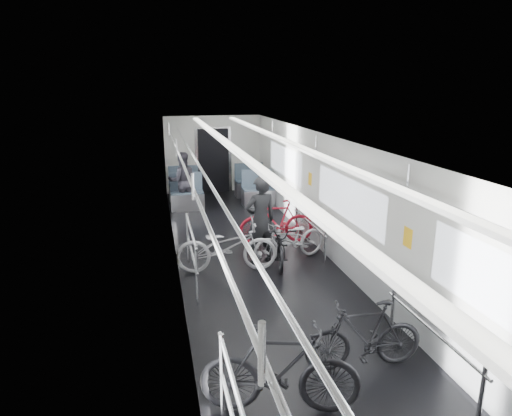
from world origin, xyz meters
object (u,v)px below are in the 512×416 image
Objects in this scene: bike_right_far at (276,222)px; bike_aisle at (280,243)px; bike_right_near at (364,335)px; bike_left_mid at (280,370)px; bike_right_mid at (290,240)px; person_seated at (182,181)px; bike_left_far at (227,246)px; person_standing at (260,220)px.

bike_aisle is (-0.22, -1.10, -0.09)m from bike_right_far.
bike_right_near reaches higher than bike_aisle.
bike_left_mid is at bearing -10.72° from bike_right_far.
bike_right_mid is at bearing -2.99° from bike_left_mid.
bike_right_near is 3.55m from bike_right_mid.
person_seated is (-1.63, 7.90, 0.35)m from bike_right_near.
bike_right_near is (1.14, -3.31, -0.04)m from bike_left_far.
bike_left_far is 1.25× the size of bike_right_near.
bike_left_mid is 0.92× the size of bike_left_far.
bike_right_far reaches higher than bike_right_mid.
bike_right_mid is at bearing 163.70° from person_standing.
bike_aisle is 0.59m from person_standing.
bike_right_far is at bearing -178.93° from bike_right_near.
bike_right_mid is 0.72m from person_standing.
bike_aisle is at bearing 104.95° from person_seated.
bike_left_far is at bearing 8.95° from person_standing.
bike_left_mid is at bearing 66.95° from person_standing.
bike_right_mid is (0.14, 3.55, -0.01)m from bike_right_near.
person_seated is at bearing -177.10° from bike_right_mid.
bike_right_near is 0.86× the size of person_standing.
bike_right_near is 4.58m from bike_right_far.
person_seated is at bearing -87.29° from person_standing.
bike_right_near is at bearing -155.57° from bike_left_far.
bike_left_far is 1.08m from bike_aisle.
bike_right_mid is 0.22m from bike_aisle.
bike_left_far is 1.12× the size of bike_right_mid.
bike_right_mid is at bearing 107.65° from person_seated.
bike_aisle is 4.70m from person_seated.
bike_left_mid is 1.15× the size of bike_right_near.
bike_left_mid is 1.03× the size of bike_right_mid.
bike_left_mid is at bearing 88.51° from person_seated.
bike_left_mid is at bearing -63.44° from bike_right_near.
person_standing reaches higher than bike_left_far.
bike_right_far is (0.15, 4.58, 0.05)m from bike_right_near.
person_standing reaches higher than person_seated.
bike_left_mid reaches higher than bike_right_near.
person_standing is 1.09× the size of person_seated.
bike_right_far is at bearing 0.40° from bike_left_mid.
bike_right_mid is 0.96× the size of person_standing.
person_standing is at bearing 4.74° from bike_left_mid.
person_standing is at bearing 100.94° from person_seated.
person_seated reaches higher than bike_right_far.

